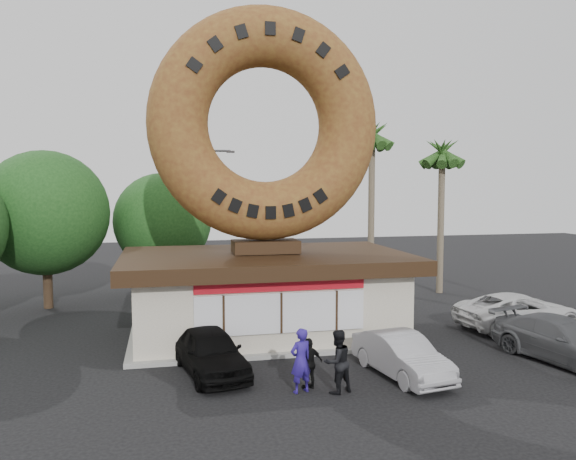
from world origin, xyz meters
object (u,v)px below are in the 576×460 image
(person_right, at_px, (309,364))
(car_grey, at_px, (564,341))
(person_left, at_px, (301,360))
(car_black, at_px, (211,351))
(giant_donut, at_px, (265,125))
(street_lamp, at_px, (202,212))
(car_silver, at_px, (402,355))
(car_white, at_px, (519,311))
(person_center, at_px, (337,361))
(donut_shop, at_px, (266,291))

(person_right, distance_m, car_grey, 9.07)
(person_left, distance_m, car_black, 3.25)
(car_black, relative_size, car_grey, 0.83)
(giant_donut, height_order, street_lamp, giant_donut)
(person_left, xyz_separation_m, car_silver, (3.42, 0.67, -0.28))
(person_left, bearing_deg, car_white, -172.71)
(giant_donut, xyz_separation_m, car_white, (10.47, -1.43, -7.59))
(street_lamp, bearing_deg, car_white, -42.83)
(car_grey, bearing_deg, person_center, 172.69)
(car_black, xyz_separation_m, car_grey, (11.78, -1.38, 0.02))
(car_black, bearing_deg, car_white, 1.46)
(car_black, bearing_deg, person_left, -53.16)
(car_white, bearing_deg, giant_donut, 77.18)
(donut_shop, bearing_deg, car_silver, -60.49)
(person_center, height_order, car_black, person_center)
(giant_donut, relative_size, person_right, 5.97)
(person_left, height_order, person_center, person_left)
(person_right, height_order, car_black, person_right)
(donut_shop, bearing_deg, person_center, -82.47)
(donut_shop, distance_m, person_right, 6.32)
(street_lamp, bearing_deg, person_center, -80.69)
(person_center, relative_size, car_silver, 0.46)
(street_lamp, height_order, person_right, street_lamp)
(person_center, distance_m, car_silver, 2.58)
(car_black, bearing_deg, car_silver, -25.55)
(street_lamp, height_order, car_silver, street_lamp)
(car_grey, bearing_deg, donut_shop, 133.98)
(car_white, bearing_deg, car_silver, 116.36)
(street_lamp, relative_size, person_left, 4.24)
(person_right, bearing_deg, street_lamp, -102.50)
(car_black, xyz_separation_m, car_white, (13.01, 2.88, 0.02))
(car_silver, bearing_deg, car_grey, -8.11)
(person_left, relative_size, person_right, 1.25)
(donut_shop, distance_m, giant_donut, 6.56)
(street_lamp, bearing_deg, car_black, -92.75)
(street_lamp, relative_size, car_white, 1.51)
(person_center, bearing_deg, giant_donut, -103.61)
(giant_donut, xyz_separation_m, car_silver, (3.28, -5.82, -7.66))
(street_lamp, bearing_deg, car_silver, -72.00)
(car_silver, distance_m, car_grey, 5.95)
(car_silver, xyz_separation_m, car_grey, (5.95, 0.13, 0.07))
(car_silver, bearing_deg, giant_donut, 110.05)
(car_black, bearing_deg, car_grey, -17.69)
(giant_donut, bearing_deg, street_lamp, 100.51)
(person_left, xyz_separation_m, car_black, (-2.41, 2.18, -0.22))
(person_right, bearing_deg, person_left, 16.55)
(donut_shop, distance_m, car_white, 10.62)
(car_white, bearing_deg, person_right, 110.08)
(car_grey, bearing_deg, car_white, 59.32)
(car_white, bearing_deg, street_lamp, 42.11)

